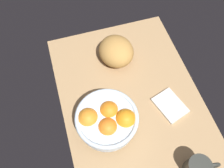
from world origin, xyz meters
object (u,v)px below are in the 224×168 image
at_px(fruit_bowl, 107,120).
at_px(bread_loaf, 116,51).
at_px(napkin_folded, 170,105).
at_px(mug, 198,168).

relative_size(fruit_bowl, bread_loaf, 1.41).
relative_size(bread_loaf, napkin_folded, 1.27).
xyz_separation_m(fruit_bowl, bread_loaf, (-0.30, 0.13, -0.01)).
bearing_deg(fruit_bowl, bread_loaf, 156.89).
bearing_deg(napkin_folded, fruit_bowl, -87.87).
relative_size(napkin_folded, mug, 1.05).
distance_m(bread_loaf, napkin_folded, 0.33).
bearing_deg(mug, bread_loaf, -167.18).
distance_m(napkin_folded, mug, 0.26).
bearing_deg(bread_loaf, fruit_bowl, -23.11).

